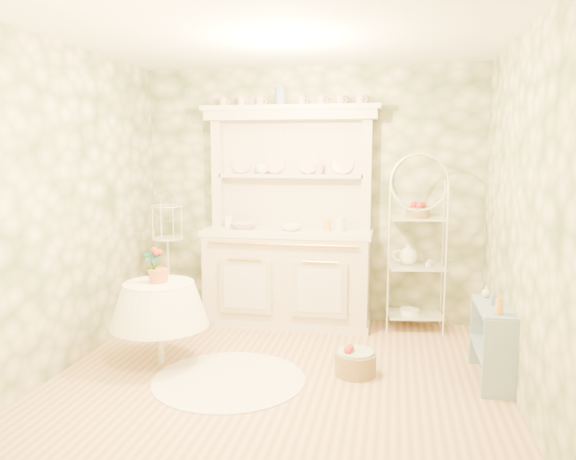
% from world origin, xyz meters
% --- Properties ---
extents(floor, '(3.60, 3.60, 0.00)m').
position_xyz_m(floor, '(0.00, 0.00, 0.00)').
color(floor, tan).
rests_on(floor, ground).
extents(ceiling, '(3.60, 3.60, 0.00)m').
position_xyz_m(ceiling, '(0.00, 0.00, 2.70)').
color(ceiling, white).
rests_on(ceiling, floor).
extents(wall_left, '(3.60, 3.60, 0.00)m').
position_xyz_m(wall_left, '(-1.80, 0.00, 1.35)').
color(wall_left, beige).
rests_on(wall_left, floor).
extents(wall_right, '(3.60, 3.60, 0.00)m').
position_xyz_m(wall_right, '(1.80, 0.00, 1.35)').
color(wall_right, beige).
rests_on(wall_right, floor).
extents(wall_back, '(3.60, 3.60, 0.00)m').
position_xyz_m(wall_back, '(0.00, 1.80, 1.35)').
color(wall_back, beige).
rests_on(wall_back, floor).
extents(wall_front, '(3.60, 3.60, 0.00)m').
position_xyz_m(wall_front, '(0.00, -1.80, 1.35)').
color(wall_front, beige).
rests_on(wall_front, floor).
extents(kitchen_dresser, '(1.87, 0.61, 2.29)m').
position_xyz_m(kitchen_dresser, '(-0.20, 1.52, 1.15)').
color(kitchen_dresser, beige).
rests_on(kitchen_dresser, floor).
extents(bakers_rack, '(0.61, 0.47, 1.80)m').
position_xyz_m(bakers_rack, '(1.12, 1.60, 0.90)').
color(bakers_rack, white).
rests_on(bakers_rack, floor).
extents(side_shelf, '(0.26, 0.67, 0.57)m').
position_xyz_m(side_shelf, '(1.68, 0.34, 0.28)').
color(side_shelf, '#839FB7').
rests_on(side_shelf, floor).
extents(round_table, '(0.61, 0.61, 0.66)m').
position_xyz_m(round_table, '(-1.06, 0.20, 0.33)').
color(round_table, white).
rests_on(round_table, floor).
extents(birdcage_stand, '(0.38, 0.38, 1.51)m').
position_xyz_m(birdcage_stand, '(-1.45, 1.33, 0.75)').
color(birdcage_stand, white).
rests_on(birdcage_stand, floor).
extents(floor_basket, '(0.41, 0.41, 0.20)m').
position_xyz_m(floor_basket, '(0.61, 0.26, 0.10)').
color(floor_basket, '#997E51').
rests_on(floor_basket, floor).
extents(lace_rug, '(1.59, 1.59, 0.01)m').
position_xyz_m(lace_rug, '(-0.38, -0.04, 0.01)').
color(lace_rug, white).
rests_on(lace_rug, floor).
extents(bowl_floral, '(0.31, 0.31, 0.07)m').
position_xyz_m(bowl_floral, '(-0.66, 1.51, 1.02)').
color(bowl_floral, white).
rests_on(bowl_floral, kitchen_dresser).
extents(bowl_white, '(0.27, 0.27, 0.07)m').
position_xyz_m(bowl_white, '(-0.15, 1.44, 1.02)').
color(bowl_white, white).
rests_on(bowl_white, kitchen_dresser).
extents(cup_left, '(0.17, 0.17, 0.11)m').
position_xyz_m(cup_left, '(-0.51, 1.68, 1.61)').
color(cup_left, white).
rests_on(cup_left, kitchen_dresser).
extents(cup_right, '(0.14, 0.14, 0.10)m').
position_xyz_m(cup_right, '(0.11, 1.68, 1.61)').
color(cup_right, white).
rests_on(cup_right, kitchen_dresser).
extents(potted_geranium, '(0.16, 0.12, 0.28)m').
position_xyz_m(potted_geranium, '(-1.10, 0.18, 0.85)').
color(potted_geranium, '#3F7238').
rests_on(potted_geranium, round_table).
extents(bottle_amber, '(0.07, 0.07, 0.17)m').
position_xyz_m(bottle_amber, '(1.67, 0.10, 0.68)').
color(bottle_amber, gold).
rests_on(bottle_amber, side_shelf).
extents(bottle_blue, '(0.06, 0.06, 0.11)m').
position_xyz_m(bottle_blue, '(1.68, 0.37, 0.65)').
color(bottle_blue, '#778EC1').
rests_on(bottle_blue, side_shelf).
extents(bottle_glass, '(0.09, 0.09, 0.10)m').
position_xyz_m(bottle_glass, '(1.66, 0.61, 0.65)').
color(bottle_glass, silver).
rests_on(bottle_glass, side_shelf).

